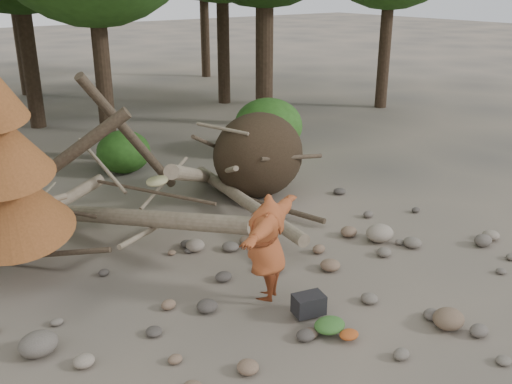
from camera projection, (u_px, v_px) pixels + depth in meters
ground at (291, 309)px, 8.87m from camera, size 120.00×120.00×0.00m
deadfall_pile at (239, 162)px, 12.84m from camera, size 8.55×5.24×3.30m
dead_conifer at (3, 164)px, 8.91m from camera, size 2.06×2.16×4.35m
bush_mid at (124, 152)px, 14.97m from camera, size 1.40×1.40×1.12m
bush_right at (268, 126)px, 16.64m from camera, size 2.00×2.00×1.60m
frisbee_thrower at (266, 247)px, 8.73m from camera, size 3.10×1.64×2.45m
backpack at (309, 308)px, 8.62m from camera, size 0.53×0.41×0.31m
cloth_green at (329, 328)px, 8.22m from camera, size 0.48×0.40×0.18m
cloth_orange at (349, 338)px, 8.07m from camera, size 0.30×0.24×0.11m
boulder_front_right at (449, 319)px, 8.35m from camera, size 0.49×0.44×0.29m
boulder_mid_right at (380, 233)px, 11.11m from camera, size 0.56×0.50×0.34m
boulder_mid_left at (38, 344)px, 7.75m from camera, size 0.53×0.48×0.32m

